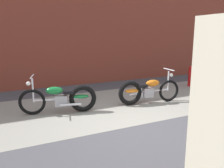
# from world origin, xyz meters

# --- Properties ---
(ground_plane) EXTENTS (80.00, 80.00, 0.00)m
(ground_plane) POSITION_xyz_m (0.00, 0.00, 0.00)
(ground_plane) COLOR #47474C
(sidewalk_slab) EXTENTS (36.00, 3.50, 0.01)m
(sidewalk_slab) POSITION_xyz_m (0.00, 1.75, 0.00)
(sidewalk_slab) COLOR gray
(sidewalk_slab) RESTS_ON ground
(brick_building_wall) EXTENTS (36.00, 0.50, 6.01)m
(brick_building_wall) POSITION_xyz_m (0.00, 5.20, 3.00)
(brick_building_wall) COLOR brown
(brick_building_wall) RESTS_ON ground
(motorcycle_green) EXTENTS (1.97, 0.77, 1.03)m
(motorcycle_green) POSITION_xyz_m (-1.30, 1.63, 0.40)
(motorcycle_green) COLOR black
(motorcycle_green) RESTS_ON ground
(motorcycle_orange) EXTENTS (2.00, 0.63, 1.03)m
(motorcycle_orange) POSITION_xyz_m (1.12, 1.39, 0.40)
(motorcycle_orange) COLOR black
(motorcycle_orange) RESTS_ON ground
(fire_hydrant) EXTENTS (0.22, 0.22, 0.84)m
(fire_hydrant) POSITION_xyz_m (4.18, 2.64, 0.42)
(fire_hydrant) COLOR red
(fire_hydrant) RESTS_ON ground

